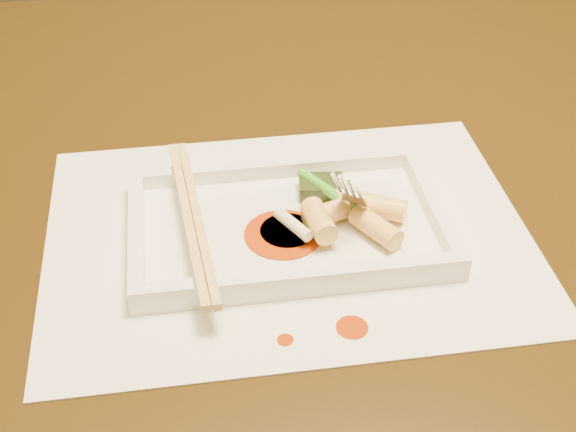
{
  "coord_description": "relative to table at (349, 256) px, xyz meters",
  "views": [
    {
      "loc": [
        -0.15,
        -0.59,
        1.18
      ],
      "look_at": [
        -0.07,
        -0.08,
        0.77
      ],
      "focal_mm": 50.0,
      "sensor_mm": 36.0,
      "label": 1
    }
  ],
  "objects": [
    {
      "name": "rice_cake_0",
      "position": [
        -0.01,
        -0.1,
        0.12
      ],
      "size": [
        0.04,
        0.05,
        0.02
      ],
      "primitive_type": "cylinder",
      "rotation": [
        1.57,
        0.0,
        0.54
      ],
      "color": "#FDDB76",
      "rests_on": "plate_base"
    },
    {
      "name": "fork",
      "position": [
        -0.0,
        -0.06,
        0.18
      ],
      "size": [
        0.09,
        0.1,
        0.14
      ],
      "primitive_type": null,
      "color": "silver",
      "rests_on": "plate_base"
    },
    {
      "name": "table",
      "position": [
        0.0,
        0.0,
        0.0
      ],
      "size": [
        1.4,
        0.9,
        0.75
      ],
      "color": "black",
      "rests_on": "ground"
    },
    {
      "name": "scallion_green",
      "position": [
        -0.03,
        -0.06,
        0.12
      ],
      "size": [
        0.05,
        0.08,
        0.01
      ],
      "primitive_type": "cylinder",
      "rotation": [
        1.57,
        0.0,
        0.55
      ],
      "color": "#369618",
      "rests_on": "plate_base"
    },
    {
      "name": "plate_rim_far",
      "position": [
        -0.07,
        -0.0,
        0.12
      ],
      "size": [
        0.26,
        0.01,
        0.01
      ],
      "primitive_type": "cube",
      "color": "white",
      "rests_on": "plate_base"
    },
    {
      "name": "plate_rim_near",
      "position": [
        -0.07,
        -0.15,
        0.12
      ],
      "size": [
        0.26,
        0.01,
        0.01
      ],
      "primitive_type": "cube",
      "color": "white",
      "rests_on": "plate_base"
    },
    {
      "name": "rice_cake_3",
      "position": [
        -0.04,
        -0.08,
        0.12
      ],
      "size": [
        0.05,
        0.03,
        0.02
      ],
      "primitive_type": "cylinder",
      "rotation": [
        1.57,
        0.0,
        1.89
      ],
      "color": "#FDDB76",
      "rests_on": "plate_base"
    },
    {
      "name": "sauce_blob_0",
      "position": [
        -0.08,
        -0.09,
        0.11
      ],
      "size": [
        0.06,
        0.06,
        0.0
      ],
      "primitive_type": "cylinder",
      "color": "#AE3305",
      "rests_on": "plate_base"
    },
    {
      "name": "scallion_white",
      "position": [
        -0.07,
        -0.09,
        0.12
      ],
      "size": [
        0.03,
        0.04,
        0.01
      ],
      "primitive_type": "cylinder",
      "rotation": [
        1.57,
        0.0,
        0.51
      ],
      "color": "#EAEACC",
      "rests_on": "plate_base"
    },
    {
      "name": "rice_cake_2",
      "position": [
        -0.05,
        -0.1,
        0.13
      ],
      "size": [
        0.03,
        0.04,
        0.02
      ],
      "primitive_type": "cylinder",
      "rotation": [
        1.57,
        0.0,
        0.15
      ],
      "color": "#FDDB76",
      "rests_on": "plate_base"
    },
    {
      "name": "chopstick_a",
      "position": [
        -0.16,
        -0.08,
        0.13
      ],
      "size": [
        0.02,
        0.21,
        0.01
      ],
      "primitive_type": "cube",
      "rotation": [
        0.0,
        0.0,
        0.07
      ],
      "color": "tan",
      "rests_on": "plate_rim_near"
    },
    {
      "name": "plate_rim_right",
      "position": [
        0.05,
        -0.08,
        0.12
      ],
      "size": [
        0.01,
        0.14,
        0.01
      ],
      "primitive_type": "cube",
      "color": "white",
      "rests_on": "plate_base"
    },
    {
      "name": "sauce_blob_1",
      "position": [
        -0.08,
        -0.09,
        0.11
      ],
      "size": [
        0.05,
        0.05,
        0.0
      ],
      "primitive_type": "cylinder",
      "color": "#AE3305",
      "rests_on": "plate_base"
    },
    {
      "name": "placemat",
      "position": [
        -0.07,
        -0.08,
        0.1
      ],
      "size": [
        0.4,
        0.3,
        0.0
      ],
      "primitive_type": "cube",
      "color": "white",
      "rests_on": "table"
    },
    {
      "name": "sauce_splatter_a",
      "position": [
        -0.04,
        -0.19,
        0.1
      ],
      "size": [
        0.02,
        0.02,
        0.0
      ],
      "primitive_type": "cylinder",
      "color": "#AE3305",
      "rests_on": "placemat"
    },
    {
      "name": "rice_cake_1",
      "position": [
        0.0,
        -0.08,
        0.12
      ],
      "size": [
        0.05,
        0.04,
        0.02
      ],
      "primitive_type": "cylinder",
      "rotation": [
        1.57,
        0.0,
        1.07
      ],
      "color": "#FDDB76",
      "rests_on": "plate_base"
    },
    {
      "name": "plate_rim_left",
      "position": [
        -0.2,
        -0.08,
        0.12
      ],
      "size": [
        0.01,
        0.14,
        0.01
      ],
      "primitive_type": "cube",
      "color": "white",
      "rests_on": "plate_base"
    },
    {
      "name": "veg_piece",
      "position": [
        -0.04,
        -0.04,
        0.12
      ],
      "size": [
        0.04,
        0.03,
        0.01
      ],
      "primitive_type": "cube",
      "rotation": [
        0.0,
        0.0,
        -0.12
      ],
      "color": "black",
      "rests_on": "plate_base"
    },
    {
      "name": "chopstick_b",
      "position": [
        -0.15,
        -0.08,
        0.13
      ],
      "size": [
        0.02,
        0.21,
        0.01
      ],
      "primitive_type": "cube",
      "rotation": [
        0.0,
        0.0,
        0.07
      ],
      "color": "tan",
      "rests_on": "plate_rim_near"
    },
    {
      "name": "sauce_splatter_b",
      "position": [
        -0.09,
        -0.2,
        0.1
      ],
      "size": [
        0.01,
        0.01,
        0.0
      ],
      "primitive_type": "cylinder",
      "color": "#AE3305",
      "rests_on": "placemat"
    },
    {
      "name": "plate_base",
      "position": [
        -0.07,
        -0.08,
        0.11
      ],
      "size": [
        0.26,
        0.16,
        0.01
      ],
      "primitive_type": "cube",
      "color": "white",
      "rests_on": "placemat"
    }
  ]
}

